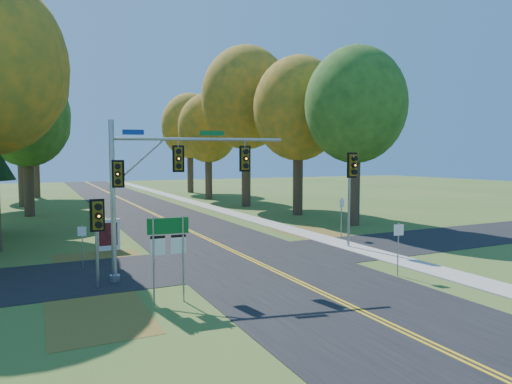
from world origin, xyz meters
name	(u,v)px	position (x,y,z in m)	size (l,w,h in m)	color
ground	(268,268)	(0.00, 0.00, 0.00)	(160.00, 160.00, 0.00)	#385C20
road_main	(268,268)	(0.00, 0.00, 0.01)	(8.00, 160.00, 0.02)	black
road_cross	(249,259)	(0.00, 2.00, 0.01)	(60.00, 6.00, 0.02)	black
centerline_left	(266,267)	(-0.10, 0.00, 0.03)	(0.10, 160.00, 0.01)	gold
centerline_right	(270,267)	(0.10, 0.00, 0.03)	(0.10, 160.00, 0.01)	gold
sidewalk_east	(378,254)	(6.20, 0.00, 0.03)	(1.60, 160.00, 0.06)	#9E998E
leaf_patch_w_near	(102,264)	(-6.50, 4.00, 0.01)	(4.00, 6.00, 0.00)	brown
leaf_patch_e	(320,235)	(6.80, 6.00, 0.01)	(3.50, 8.00, 0.00)	brown
leaf_patch_w_far	(98,314)	(-7.50, -3.00, 0.01)	(3.00, 5.00, 0.00)	brown
tree_e_a	(356,106)	(11.57, 8.77, 8.53)	(7.20, 7.20, 12.73)	#38281C
tree_e_b	(299,109)	(10.97, 15.58, 8.90)	(7.60, 7.60, 13.33)	#38281C
tree_w_c	(27,120)	(-9.54, 24.47, 7.94)	(6.80, 6.80, 11.91)	#38281C
tree_e_c	(246,99)	(9.88, 23.69, 10.66)	(8.80, 8.80, 15.79)	#38281C
tree_w_d	(21,107)	(-10.13, 33.18, 9.78)	(8.20, 8.20, 14.56)	#38281C
tree_e_d	(209,129)	(9.26, 32.87, 8.24)	(7.00, 7.00, 12.32)	#38281C
tree_w_e	(34,114)	(-8.92, 44.09, 10.07)	(8.40, 8.40, 14.97)	#38281C
tree_e_e	(190,126)	(10.47, 43.58, 9.19)	(7.80, 7.80, 13.74)	#38281C
traffic_mast	(158,178)	(-4.77, 0.20, 4.05)	(6.81, 1.72, 6.30)	#95989D
east_signal_pole	(351,176)	(6.04, 1.98, 3.89)	(0.59, 0.69, 5.13)	gray
ped_signal_pole	(97,222)	(-7.12, -0.21, 2.50)	(0.53, 0.61, 3.36)	gray
route_sign_cluster	(168,242)	(-5.21, -2.87, 2.07)	(1.37, 0.19, 2.94)	gray
info_kiosk	(108,235)	(-5.78, 6.99, 0.82)	(1.20, 0.23, 1.66)	silver
reg_sign_e_north	(342,210)	(7.50, 4.77, 1.67)	(0.45, 0.20, 2.45)	gray
reg_sign_e_south	(398,239)	(4.20, -3.54, 1.51)	(0.42, 0.12, 2.20)	gray
reg_sign_w	(82,239)	(-7.37, 3.24, 1.33)	(0.35, 0.16, 1.94)	gray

